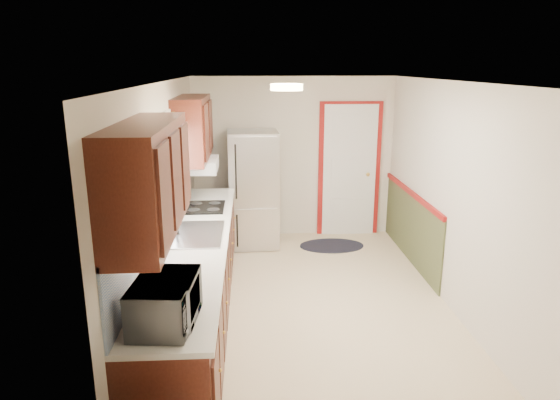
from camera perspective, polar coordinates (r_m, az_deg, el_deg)
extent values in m
cube|color=beige|center=(5.56, 3.68, -12.26)|extent=(3.20, 5.20, 0.12)
cube|color=white|center=(4.93, 4.17, 13.32)|extent=(3.20, 5.20, 0.12)
cube|color=beige|center=(7.54, 1.54, 4.83)|extent=(3.20, 0.10, 2.40)
cube|color=beige|center=(2.82, 10.44, -13.91)|extent=(3.20, 0.10, 2.40)
cube|color=beige|center=(5.15, -12.90, -0.50)|extent=(0.10, 5.20, 2.40)
cube|color=beige|center=(5.51, 19.59, 0.02)|extent=(0.10, 5.20, 2.40)
cube|color=#3E160E|center=(5.08, -9.55, -9.55)|extent=(0.60, 4.00, 0.90)
cube|color=silver|center=(4.90, -9.62, -4.55)|extent=(0.63, 4.00, 0.04)
cube|color=#5082C3|center=(4.86, -13.32, -1.29)|extent=(0.02, 4.00, 0.55)
cube|color=#3E160E|center=(3.44, -14.83, 2.34)|extent=(0.35, 1.40, 0.75)
cube|color=#3E160E|center=(6.07, -9.95, 8.04)|extent=(0.35, 1.20, 0.75)
cube|color=white|center=(4.86, -13.39, 3.64)|extent=(0.02, 1.00, 0.90)
cube|color=#CF5726|center=(4.79, -13.11, 7.75)|extent=(0.05, 1.12, 0.24)
cube|color=#B7B7BC|center=(4.99, -9.57, -3.89)|extent=(0.52, 0.82, 0.02)
cube|color=white|center=(6.19, -9.25, 3.98)|extent=(0.45, 0.60, 0.15)
cube|color=maroon|center=(7.67, 7.90, 3.34)|extent=(0.94, 0.05, 2.08)
cube|color=white|center=(7.64, 7.93, 3.30)|extent=(0.80, 0.04, 2.00)
cube|color=#444B2A|center=(6.92, 14.71, -3.05)|extent=(0.02, 2.30, 0.90)
cube|color=maroon|center=(6.79, 14.87, 0.72)|extent=(0.04, 2.30, 0.06)
cylinder|color=#FFD88C|center=(4.70, 0.76, 12.78)|extent=(0.30, 0.30, 0.06)
imported|color=white|center=(3.32, -13.02, -10.82)|extent=(0.35, 0.58, 0.37)
cube|color=#B7B7BC|center=(7.15, -3.07, 1.24)|extent=(0.72, 0.68, 1.67)
cylinder|color=black|center=(6.82, -4.99, -0.21)|extent=(0.02, 0.02, 1.17)
ellipsoid|color=black|center=(7.34, 5.93, -5.21)|extent=(0.94, 0.61, 0.01)
cube|color=black|center=(5.89, -8.63, -0.83)|extent=(0.46, 0.55, 0.02)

